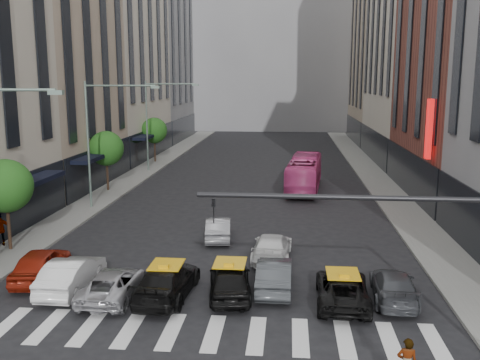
% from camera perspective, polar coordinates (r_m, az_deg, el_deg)
% --- Properties ---
extents(ground, '(160.00, 160.00, 0.00)m').
position_cam_1_polar(ground, '(19.40, -5.33, -17.87)').
color(ground, black).
rests_on(ground, ground).
extents(sidewalk_left, '(3.00, 96.00, 0.15)m').
position_cam_1_polar(sidewalk_left, '(49.86, -12.07, -0.20)').
color(sidewalk_left, slate).
rests_on(sidewalk_left, ground).
extents(sidewalk_right, '(3.00, 96.00, 0.15)m').
position_cam_1_polar(sidewalk_right, '(48.34, 14.96, -0.66)').
color(sidewalk_right, slate).
rests_on(sidewalk_right, ground).
extents(building_left_b, '(8.00, 16.00, 24.00)m').
position_cam_1_polar(building_left_b, '(49.19, -19.63, 13.25)').
color(building_left_b, tan).
rests_on(building_left_b, ground).
extents(building_left_c, '(8.00, 20.00, 36.00)m').
position_cam_1_polar(building_left_c, '(66.51, -13.19, 17.93)').
color(building_left_c, beige).
rests_on(building_left_c, ground).
extents(building_left_d, '(8.00, 18.00, 30.00)m').
position_cam_1_polar(building_left_d, '(84.41, -8.94, 14.42)').
color(building_left_d, gray).
rests_on(building_left_d, ground).
extents(building_right_b, '(8.00, 18.00, 26.00)m').
position_cam_1_polar(building_right_b, '(46.00, 23.39, 14.48)').
color(building_right_b, brown).
rests_on(building_right_b, ground).
extents(building_right_d, '(8.00, 18.00, 28.00)m').
position_cam_1_polar(building_right_d, '(83.02, 15.20, 13.56)').
color(building_right_d, tan).
rests_on(building_right_d, ground).
extents(building_far, '(30.00, 10.00, 36.00)m').
position_cam_1_polar(building_far, '(102.17, 3.53, 15.53)').
color(building_far, gray).
rests_on(building_far, ground).
extents(tree_near, '(2.88, 2.88, 4.95)m').
position_cam_1_polar(tree_near, '(31.19, -23.73, -0.60)').
color(tree_near, black).
rests_on(tree_near, sidewalk_left).
extents(tree_mid, '(2.88, 2.88, 4.95)m').
position_cam_1_polar(tree_mid, '(45.66, -14.08, 3.28)').
color(tree_mid, black).
rests_on(tree_mid, sidewalk_left).
extents(tree_far, '(2.88, 2.88, 4.95)m').
position_cam_1_polar(tree_far, '(60.89, -9.13, 5.23)').
color(tree_far, black).
rests_on(tree_far, sidewalk_left).
extents(streetlamp_mid, '(5.38, 0.25, 9.00)m').
position_cam_1_polar(streetlamp_mid, '(39.21, -14.67, 5.41)').
color(streetlamp_mid, gray).
rests_on(streetlamp_mid, sidewalk_left).
extents(streetlamp_far, '(5.38, 0.25, 9.00)m').
position_cam_1_polar(streetlamp_far, '(54.49, -8.96, 6.99)').
color(streetlamp_far, gray).
rests_on(streetlamp_far, sidewalk_left).
extents(traffic_signal, '(10.10, 0.20, 6.00)m').
position_cam_1_polar(traffic_signal, '(17.03, 20.23, -6.30)').
color(traffic_signal, black).
rests_on(traffic_signal, ground).
extents(liberty_sign, '(0.30, 0.70, 4.00)m').
position_cam_1_polar(liberty_sign, '(38.05, 19.52, 5.14)').
color(liberty_sign, red).
rests_on(liberty_sign, ground).
extents(car_red, '(2.27, 4.66, 1.53)m').
position_cam_1_polar(car_red, '(26.96, -20.44, -8.38)').
color(car_red, maroon).
rests_on(car_red, ground).
extents(car_white_front, '(1.62, 4.60, 1.51)m').
position_cam_1_polar(car_white_front, '(25.18, -17.52, -9.57)').
color(car_white_front, silver).
rests_on(car_white_front, ground).
extents(car_silver, '(2.08, 4.48, 1.24)m').
position_cam_1_polar(car_silver, '(23.95, -13.41, -10.76)').
color(car_silver, '#AAAAB0').
rests_on(car_silver, ground).
extents(taxi_left, '(2.35, 5.15, 1.46)m').
position_cam_1_polar(taxi_left, '(23.55, -7.79, -10.65)').
color(taxi_left, black).
rests_on(taxi_left, ground).
extents(taxi_center, '(2.30, 4.57, 1.49)m').
position_cam_1_polar(taxi_center, '(23.47, -1.07, -10.59)').
color(taxi_center, black).
rests_on(taxi_center, ground).
extents(car_grey_mid, '(1.52, 4.33, 1.42)m').
position_cam_1_polar(car_grey_mid, '(24.19, 3.68, -10.03)').
color(car_grey_mid, '#383C3F').
rests_on(car_grey_mid, ground).
extents(taxi_right, '(2.30, 4.69, 1.28)m').
position_cam_1_polar(taxi_right, '(23.21, 10.86, -11.32)').
color(taxi_right, black).
rests_on(taxi_right, ground).
extents(car_grey_curb, '(2.11, 4.53, 1.28)m').
position_cam_1_polar(car_grey_curb, '(24.01, 16.09, -10.79)').
color(car_grey_curb, '#3F4146').
rests_on(car_grey_curb, ground).
extents(car_row2_left, '(1.82, 4.17, 1.33)m').
position_cam_1_polar(car_row2_left, '(31.48, -2.31, -5.18)').
color(car_row2_left, '#A4A4A9').
rests_on(car_row2_left, ground).
extents(car_row2_right, '(2.14, 4.78, 1.36)m').
position_cam_1_polar(car_row2_right, '(28.08, 3.44, -7.14)').
color(car_row2_right, silver).
rests_on(car_row2_right, ground).
extents(bus, '(3.40, 10.53, 2.88)m').
position_cam_1_polar(bus, '(45.58, 6.88, 0.70)').
color(bus, '#C4397B').
rests_on(bus, ground).
extents(rider, '(0.62, 0.43, 1.61)m').
position_cam_1_polar(rider, '(16.98, 17.48, -16.45)').
color(rider, gray).
rests_on(rider, motorcycle).
extents(pedestrian_far, '(1.15, 1.02, 1.87)m').
position_cam_1_polar(pedestrian_far, '(32.56, -24.20, -4.83)').
color(pedestrian_far, gray).
rests_on(pedestrian_far, sidewalk_left).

